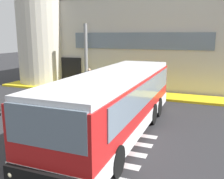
{
  "coord_description": "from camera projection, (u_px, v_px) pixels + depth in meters",
  "views": [
    {
      "loc": [
        6.08,
        -12.41,
        4.22
      ],
      "look_at": [
        1.46,
        -0.59,
        1.5
      ],
      "focal_mm": 40.79,
      "sensor_mm": 36.0,
      "label": 1
    }
  ],
  "objects": [
    {
      "name": "boarding_curb",
      "position": [
        120.0,
        93.0,
        18.7
      ],
      "size": [
        20.44,
        2.0,
        0.15
      ],
      "primitive_type": "cube",
      "color": "yellow",
      "rests_on": "ground"
    },
    {
      "name": "terminal_building",
      "position": [
        137.0,
        41.0,
        24.32
      ],
      "size": [
        18.24,
        13.8,
        7.27
      ],
      "color": "beige",
      "rests_on": "ground"
    },
    {
      "name": "passenger_near_column",
      "position": [
        89.0,
        78.0,
        18.84
      ],
      "size": [
        0.53,
        0.37,
        1.68
      ],
      "color": "#2D2D33",
      "rests_on": "boarding_curb"
    },
    {
      "name": "bay_paint_stripes",
      "position": [
        91.0,
        147.0,
        9.81
      ],
      "size": [
        4.4,
        3.96,
        0.01
      ],
      "color": "silver",
      "rests_on": "ground"
    },
    {
      "name": "entry_support_column",
      "position": [
        86.0,
        56.0,
        19.81
      ],
      "size": [
        0.28,
        0.28,
        4.93
      ],
      "primitive_type": "cylinder",
      "color": "slate",
      "rests_on": "boarding_curb"
    },
    {
      "name": "ground_plane",
      "position": [
        92.0,
        112.0,
        14.35
      ],
      "size": [
        80.0,
        90.0,
        0.02
      ],
      "primitive_type": "cube",
      "color": "#2B2B2D",
      "rests_on": "ground"
    },
    {
      "name": "passenger_by_doorway",
      "position": [
        106.0,
        78.0,
        18.73
      ],
      "size": [
        0.56,
        0.46,
        1.68
      ],
      "color": "#1E2338",
      "rests_on": "boarding_curb"
    },
    {
      "name": "bus_main_foreground",
      "position": [
        116.0,
        104.0,
        10.81
      ],
      "size": [
        3.04,
        10.27,
        2.7
      ],
      "color": "red",
      "rests_on": "ground"
    },
    {
      "name": "safety_bollard_yellow",
      "position": [
        149.0,
        94.0,
        16.66
      ],
      "size": [
        0.18,
        0.18,
        0.9
      ],
      "primitive_type": "cylinder",
      "color": "yellow",
      "rests_on": "ground"
    }
  ]
}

